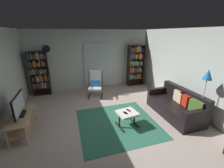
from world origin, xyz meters
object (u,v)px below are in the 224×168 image
object	(u,v)px
tv_stand	(22,121)
cell_phone	(125,113)
lounge_armchair	(95,83)
bookshelf_near_sofa	(135,64)
bookshelf_near_tv	(39,72)
leather_sofa	(176,106)
television	(19,106)
floor_lamp_by_sofa	(207,79)
ottoman	(127,114)
tv_remote	(129,110)
wall_clock	(46,49)

from	to	relation	value
tv_stand	cell_phone	size ratio (longest dim) A/B	8.94
tv_stand	lounge_armchair	size ratio (longest dim) A/B	1.22
bookshelf_near_sofa	cell_phone	bearing A→B (deg)	-119.51
tv_stand	bookshelf_near_tv	bearing A→B (deg)	86.59
leather_sofa	lounge_armchair	xyz separation A→B (m)	(-2.10, 2.22, 0.23)
television	floor_lamp_by_sofa	bearing A→B (deg)	-13.93
leather_sofa	ottoman	distance (m)	1.68
tv_stand	television	bearing A→B (deg)	80.33
bookshelf_near_sofa	cell_phone	size ratio (longest dim) A/B	13.75
bookshelf_near_sofa	tv_remote	world-z (taller)	bookshelf_near_sofa
leather_sofa	lounge_armchair	distance (m)	3.07
lounge_armchair	ottoman	size ratio (longest dim) A/B	1.75
leather_sofa	ottoman	bearing A→B (deg)	-177.48
bookshelf_near_sofa	ottoman	distance (m)	3.55
floor_lamp_by_sofa	wall_clock	size ratio (longest dim) A/B	5.53
tv_stand	television	size ratio (longest dim) A/B	1.46
bookshelf_near_sofa	tv_remote	xyz separation A→B (m)	(-1.61, -2.99, -0.60)
floor_lamp_by_sofa	tv_stand	bearing A→B (deg)	166.23
floor_lamp_by_sofa	leather_sofa	bearing A→B (deg)	109.52
tv_remote	floor_lamp_by_sofa	size ratio (longest dim) A/B	0.09
bookshelf_near_sofa	ottoman	xyz separation A→B (m)	(-1.68, -3.06, -0.69)
cell_phone	wall_clock	distance (m)	4.12
cell_phone	tv_remote	bearing A→B (deg)	18.67
television	wall_clock	distance (m)	2.91
tv_remote	cell_phone	world-z (taller)	tv_remote
tv_stand	floor_lamp_by_sofa	distance (m)	4.84
bookshelf_near_tv	floor_lamp_by_sofa	xyz separation A→B (m)	(4.44, -3.65, 0.38)
ottoman	wall_clock	bearing A→B (deg)	123.97
television	lounge_armchair	bearing A→B (deg)	37.21
television	tv_stand	bearing A→B (deg)	-99.67
television	lounge_armchair	distance (m)	2.85
tv_stand	tv_remote	xyz separation A→B (m)	(2.75, -0.50, 0.11)
television	floor_lamp_by_sofa	xyz separation A→B (m)	(4.59, -1.14, 0.61)
ottoman	wall_clock	xyz separation A→B (m)	(-2.17, 3.22, 1.51)
tv_stand	leather_sofa	xyz separation A→B (m)	(4.37, -0.49, -0.01)
ottoman	tv_remote	xyz separation A→B (m)	(0.07, 0.07, 0.08)
leather_sofa	wall_clock	xyz separation A→B (m)	(-3.85, 3.15, 1.54)
bookshelf_near_tv	cell_phone	xyz separation A→B (m)	(2.47, -3.11, -0.55)
bookshelf_near_sofa	leather_sofa	distance (m)	3.07
bookshelf_near_sofa	wall_clock	distance (m)	3.93
leather_sofa	bookshelf_near_tv	bearing A→B (deg)	144.45
lounge_armchair	bookshelf_near_tv	bearing A→B (deg)	159.44
television	wall_clock	bearing A→B (deg)	78.91
tv_stand	bookshelf_near_tv	size ratio (longest dim) A/B	0.70
bookshelf_near_tv	tv_remote	world-z (taller)	bookshelf_near_tv
bookshelf_near_tv	ottoman	bearing A→B (deg)	-50.57
lounge_armchair	television	bearing A→B (deg)	-142.79
television	bookshelf_near_sofa	size ratio (longest dim) A/B	0.45
wall_clock	television	bearing A→B (deg)	-101.09
ottoman	cell_phone	xyz separation A→B (m)	(-0.07, -0.02, 0.08)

